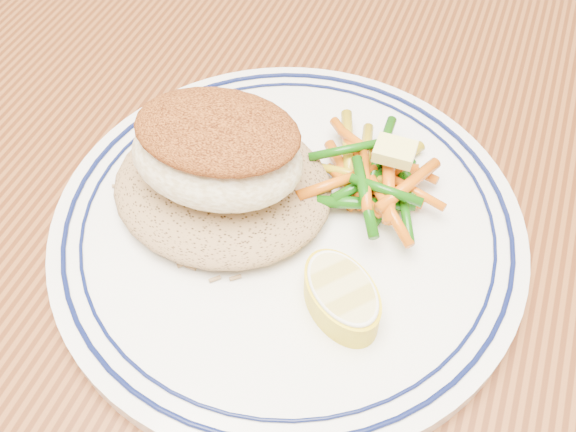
# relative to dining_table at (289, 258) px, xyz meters

# --- Properties ---
(dining_table) EXTENTS (1.50, 0.90, 0.75)m
(dining_table) POSITION_rel_dining_table_xyz_m (0.00, 0.00, 0.00)
(dining_table) COLOR #4F250F
(dining_table) RESTS_ON ground
(plate) EXTENTS (0.30, 0.30, 0.02)m
(plate) POSITION_rel_dining_table_xyz_m (0.02, -0.04, 0.11)
(plate) COLOR white
(plate) RESTS_ON dining_table
(rice_pilaf) EXTENTS (0.14, 0.12, 0.03)m
(rice_pilaf) POSITION_rel_dining_table_xyz_m (-0.03, -0.04, 0.13)
(rice_pilaf) COLOR olive
(rice_pilaf) RESTS_ON plate
(fish_fillet) EXTENTS (0.11, 0.08, 0.05)m
(fish_fillet) POSITION_rel_dining_table_xyz_m (-0.03, -0.04, 0.16)
(fish_fillet) COLOR white
(fish_fillet) RESTS_ON rice_pilaf
(vegetable_pile) EXTENTS (0.09, 0.10, 0.03)m
(vegetable_pile) POSITION_rel_dining_table_xyz_m (0.06, -0.00, 0.13)
(vegetable_pile) COLOR #D45B0A
(vegetable_pile) RESTS_ON plate
(butter_pat) EXTENTS (0.02, 0.02, 0.01)m
(butter_pat) POSITION_rel_dining_table_xyz_m (0.07, 0.01, 0.15)
(butter_pat) COLOR #F5EB78
(butter_pat) RESTS_ON vegetable_pile
(lemon_wedge) EXTENTS (0.07, 0.07, 0.02)m
(lemon_wedge) POSITION_rel_dining_table_xyz_m (0.07, -0.09, 0.12)
(lemon_wedge) COLOR yellow
(lemon_wedge) RESTS_ON plate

